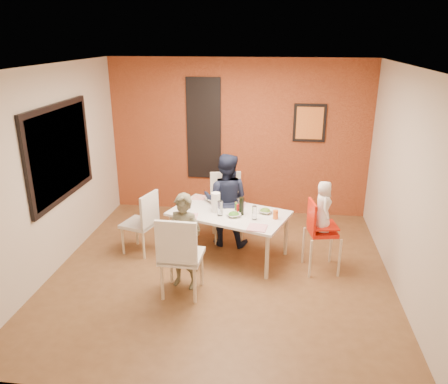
# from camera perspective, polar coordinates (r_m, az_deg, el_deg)

# --- Properties ---
(ground) EXTENTS (4.50, 4.50, 0.00)m
(ground) POSITION_cam_1_polar(r_m,az_deg,el_deg) (6.05, -0.37, -10.36)
(ground) COLOR brown
(ground) RESTS_ON ground
(ceiling) EXTENTS (4.50, 4.50, 0.02)m
(ceiling) POSITION_cam_1_polar(r_m,az_deg,el_deg) (5.24, -0.44, 16.07)
(ceiling) COLOR white
(ceiling) RESTS_ON wall_back
(wall_back) EXTENTS (4.50, 0.02, 2.70)m
(wall_back) POSITION_cam_1_polar(r_m,az_deg,el_deg) (7.65, 1.88, 7.07)
(wall_back) COLOR beige
(wall_back) RESTS_ON ground
(wall_front) EXTENTS (4.50, 0.02, 2.70)m
(wall_front) POSITION_cam_1_polar(r_m,az_deg,el_deg) (3.46, -5.50, -9.66)
(wall_front) COLOR beige
(wall_front) RESTS_ON ground
(wall_left) EXTENTS (0.02, 4.50, 2.70)m
(wall_left) POSITION_cam_1_polar(r_m,az_deg,el_deg) (6.20, -21.50, 2.58)
(wall_left) COLOR beige
(wall_left) RESTS_ON ground
(wall_right) EXTENTS (0.02, 4.50, 2.70)m
(wall_right) POSITION_cam_1_polar(r_m,az_deg,el_deg) (5.66, 22.78, 0.83)
(wall_right) COLOR beige
(wall_right) RESTS_ON ground
(brick_accent_wall) EXTENTS (4.50, 0.02, 2.70)m
(brick_accent_wall) POSITION_cam_1_polar(r_m,az_deg,el_deg) (7.63, 1.87, 7.04)
(brick_accent_wall) COLOR maroon
(brick_accent_wall) RESTS_ON ground
(picture_window_frame) EXTENTS (0.05, 1.70, 1.30)m
(picture_window_frame) POSITION_cam_1_polar(r_m,az_deg,el_deg) (6.30, -20.64, 4.85)
(picture_window_frame) COLOR black
(picture_window_frame) RESTS_ON wall_left
(picture_window_pane) EXTENTS (0.02, 1.55, 1.15)m
(picture_window_pane) POSITION_cam_1_polar(r_m,az_deg,el_deg) (6.30, -20.52, 4.85)
(picture_window_pane) COLOR black
(picture_window_pane) RESTS_ON wall_left
(glassblock_strip) EXTENTS (0.55, 0.03, 1.70)m
(glassblock_strip) POSITION_cam_1_polar(r_m,az_deg,el_deg) (7.67, -2.64, 8.23)
(glassblock_strip) COLOR #B6BFC6
(glassblock_strip) RESTS_ON wall_back
(glassblock_surround) EXTENTS (0.60, 0.03, 1.76)m
(glassblock_surround) POSITION_cam_1_polar(r_m,az_deg,el_deg) (7.66, -2.65, 8.22)
(glassblock_surround) COLOR black
(glassblock_surround) RESTS_ON wall_back
(art_print_frame) EXTENTS (0.54, 0.03, 0.64)m
(art_print_frame) POSITION_cam_1_polar(r_m,az_deg,el_deg) (7.54, 11.11, 8.84)
(art_print_frame) COLOR black
(art_print_frame) RESTS_ON wall_back
(art_print_canvas) EXTENTS (0.44, 0.01, 0.54)m
(art_print_canvas) POSITION_cam_1_polar(r_m,az_deg,el_deg) (7.52, 11.12, 8.82)
(art_print_canvas) COLOR orange
(art_print_canvas) RESTS_ON wall_back
(dining_table) EXTENTS (1.82, 1.38, 0.67)m
(dining_table) POSITION_cam_1_polar(r_m,az_deg,el_deg) (6.22, 0.65, -3.16)
(dining_table) COLOR white
(dining_table) RESTS_ON ground
(chair_near) EXTENTS (0.51, 0.51, 1.06)m
(chair_near) POSITION_cam_1_polar(r_m,az_deg,el_deg) (5.28, -5.82, -7.96)
(chair_near) COLOR silver
(chair_near) RESTS_ON ground
(chair_far) EXTENTS (0.58, 0.58, 1.03)m
(chair_far) POSITION_cam_1_polar(r_m,az_deg,el_deg) (6.82, 0.32, -1.34)
(chair_far) COLOR beige
(chair_far) RESTS_ON ground
(chair_left) EXTENTS (0.54, 0.54, 0.94)m
(chair_left) POSITION_cam_1_polar(r_m,az_deg,el_deg) (6.43, -10.46, -3.57)
(chair_left) COLOR beige
(chair_left) RESTS_ON ground
(high_chair) EXTENTS (0.49, 0.49, 1.00)m
(high_chair) POSITION_cam_1_polar(r_m,az_deg,el_deg) (5.97, 12.36, -4.79)
(high_chair) COLOR red
(high_chair) RESTS_ON ground
(child_near) EXTENTS (0.51, 0.40, 1.25)m
(child_near) POSITION_cam_1_polar(r_m,az_deg,el_deg) (5.48, -5.21, -6.47)
(child_near) COLOR brown
(child_near) RESTS_ON ground
(child_far) EXTENTS (0.73, 0.59, 1.43)m
(child_far) POSITION_cam_1_polar(r_m,az_deg,el_deg) (6.54, 0.25, -1.03)
(child_far) COLOR black
(child_far) RESTS_ON ground
(toddler) EXTENTS (0.24, 0.35, 0.68)m
(toddler) POSITION_cam_1_polar(r_m,az_deg,el_deg) (5.85, 12.84, -1.82)
(toddler) COLOR white
(toddler) RESTS_ON high_chair
(plate_near_left) EXTENTS (0.22, 0.22, 0.01)m
(plate_near_left) POSITION_cam_1_polar(r_m,az_deg,el_deg) (6.06, -4.52, -3.18)
(plate_near_left) COLOR white
(plate_near_left) RESTS_ON dining_table
(plate_far_mid) EXTENTS (0.25, 0.25, 0.01)m
(plate_far_mid) POSITION_cam_1_polar(r_m,az_deg,el_deg) (6.45, 1.66, -1.66)
(plate_far_mid) COLOR silver
(plate_far_mid) RESTS_ON dining_table
(plate_near_right) EXTENTS (0.27, 0.27, 0.01)m
(plate_near_right) POSITION_cam_1_polar(r_m,az_deg,el_deg) (5.71, 4.36, -4.67)
(plate_near_right) COLOR white
(plate_near_right) RESTS_ON dining_table
(plate_far_left) EXTENTS (0.21, 0.21, 0.01)m
(plate_far_left) POSITION_cam_1_polar(r_m,az_deg,el_deg) (6.74, -3.30, -0.72)
(plate_far_left) COLOR white
(plate_far_left) RESTS_ON dining_table
(salad_bowl_a) EXTENTS (0.25, 0.25, 0.05)m
(salad_bowl_a) POSITION_cam_1_polar(r_m,az_deg,el_deg) (6.04, 1.29, -3.01)
(salad_bowl_a) COLOR silver
(salad_bowl_a) RESTS_ON dining_table
(salad_bowl_b) EXTENTS (0.24, 0.24, 0.05)m
(salad_bowl_b) POSITION_cam_1_polar(r_m,az_deg,el_deg) (6.19, 5.41, -2.54)
(salad_bowl_b) COLOR silver
(salad_bowl_b) RESTS_ON dining_table
(wine_bottle) EXTENTS (0.07, 0.07, 0.26)m
(wine_bottle) POSITION_cam_1_polar(r_m,az_deg,el_deg) (6.06, 2.30, -1.87)
(wine_bottle) COLOR black
(wine_bottle) RESTS_ON dining_table
(wine_glass_a) EXTENTS (0.07, 0.07, 0.21)m
(wine_glass_a) POSITION_cam_1_polar(r_m,az_deg,el_deg) (6.05, -0.51, -2.14)
(wine_glass_a) COLOR white
(wine_glass_a) RESTS_ON dining_table
(wine_glass_b) EXTENTS (0.07, 0.07, 0.19)m
(wine_glass_b) POSITION_cam_1_polar(r_m,az_deg,el_deg) (5.94, 3.99, -2.73)
(wine_glass_b) COLOR white
(wine_glass_b) RESTS_ON dining_table
(paper_towel_roll) EXTENTS (0.13, 0.13, 0.29)m
(paper_towel_roll) POSITION_cam_1_polar(r_m,az_deg,el_deg) (6.16, -1.09, -1.37)
(paper_towel_roll) COLOR white
(paper_towel_roll) RESTS_ON dining_table
(condiment_red) EXTENTS (0.04, 0.04, 0.15)m
(condiment_red) POSITION_cam_1_polar(r_m,az_deg,el_deg) (6.12, 1.81, -2.23)
(condiment_red) COLOR red
(condiment_red) RESTS_ON dining_table
(condiment_green) EXTENTS (0.04, 0.04, 0.15)m
(condiment_green) POSITION_cam_1_polar(r_m,az_deg,el_deg) (6.14, 1.61, -2.11)
(condiment_green) COLOR #2F7828
(condiment_green) RESTS_ON dining_table
(condiment_brown) EXTENTS (0.04, 0.04, 0.14)m
(condiment_brown) POSITION_cam_1_polar(r_m,az_deg,el_deg) (6.20, 1.57, -1.93)
(condiment_brown) COLOR brown
(condiment_brown) RESTS_ON dining_table
(sippy_cup) EXTENTS (0.07, 0.07, 0.12)m
(sippy_cup) POSITION_cam_1_polar(r_m,az_deg,el_deg) (6.00, 6.75, -2.95)
(sippy_cup) COLOR #DA5D18
(sippy_cup) RESTS_ON dining_table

